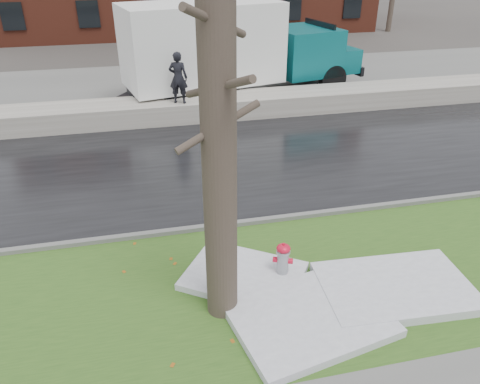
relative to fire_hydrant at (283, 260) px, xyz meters
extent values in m
plane|color=#47423D|center=(-0.20, 1.06, -0.47)|extent=(120.00, 120.00, 0.00)
cube|color=#2A4D19|center=(-0.20, -0.19, -0.45)|extent=(60.00, 4.50, 0.04)
cube|color=black|center=(-0.20, 5.56, -0.46)|extent=(60.00, 7.00, 0.03)
cube|color=slate|center=(-0.20, 14.06, -0.46)|extent=(60.00, 9.00, 0.03)
cube|color=slate|center=(-0.20, 2.06, -0.40)|extent=(60.00, 0.15, 0.14)
cube|color=#ABA79D|center=(-0.20, 9.76, -0.10)|extent=(60.00, 1.60, 0.75)
cylinder|color=#95979C|center=(0.00, 0.00, -0.08)|extent=(0.30, 0.30, 0.70)
ellipsoid|color=red|center=(0.00, 0.00, 0.27)|extent=(0.35, 0.35, 0.16)
cylinder|color=red|center=(0.00, 0.00, 0.36)|extent=(0.07, 0.07, 0.05)
cylinder|color=red|center=(-0.14, 0.05, -0.01)|extent=(0.13, 0.14, 0.11)
cylinder|color=red|center=(0.13, -0.06, -0.01)|extent=(0.13, 0.14, 0.11)
cylinder|color=#95979C|center=(0.05, 0.13, -0.01)|extent=(0.17, 0.15, 0.14)
cylinder|color=brown|center=(-1.31, -0.60, 2.95)|extent=(0.56, 0.56, 6.76)
cylinder|color=brown|center=(-1.31, -0.60, 3.62)|extent=(0.76, 1.59, 0.70)
cylinder|color=brown|center=(-1.31, -0.60, 4.49)|extent=(1.09, 1.19, 0.64)
cylinder|color=brown|center=(-1.31, -0.60, 3.04)|extent=(1.37, 0.54, 0.60)
cube|color=black|center=(1.68, 11.86, 0.25)|extent=(8.92, 3.00, 0.24)
cube|color=white|center=(0.27, 11.55, 1.86)|extent=(6.46, 4.00, 3.00)
cube|color=#0B6167|center=(4.78, 12.54, 1.19)|extent=(3.07, 3.15, 1.89)
cube|color=#0B6167|center=(6.35, 12.89, 0.75)|extent=(1.83, 2.67, 1.00)
cube|color=black|center=(5.54, 12.71, 1.86)|extent=(0.57, 2.19, 1.00)
cube|color=black|center=(-3.31, 10.76, -0.11)|extent=(2.14, 1.71, 0.75)
cylinder|color=black|center=(5.84, 11.58, 0.14)|extent=(1.27, 0.59, 1.22)
cylinder|color=black|center=(5.34, 13.86, 0.14)|extent=(1.27, 0.59, 1.22)
cylinder|color=black|center=(0.85, 10.48, 0.14)|extent=(1.27, 0.59, 1.22)
cylinder|color=black|center=(0.35, 12.76, 0.14)|extent=(1.27, 0.59, 1.22)
cylinder|color=black|center=(-0.89, 10.10, 0.14)|extent=(1.27, 0.59, 1.22)
cylinder|color=black|center=(-1.39, 12.38, 0.14)|extent=(1.27, 0.59, 1.22)
imported|color=black|center=(-0.94, 9.36, 1.18)|extent=(0.76, 0.62, 1.80)
cube|color=silver|center=(0.09, -1.24, -0.35)|extent=(2.94, 2.47, 0.16)
cube|color=silver|center=(-0.74, 0.13, -0.36)|extent=(2.72, 2.56, 0.14)
cube|color=silver|center=(1.96, -0.87, -0.34)|extent=(2.90, 1.96, 0.18)
camera|label=1|loc=(-2.42, -6.94, 5.46)|focal=35.00mm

